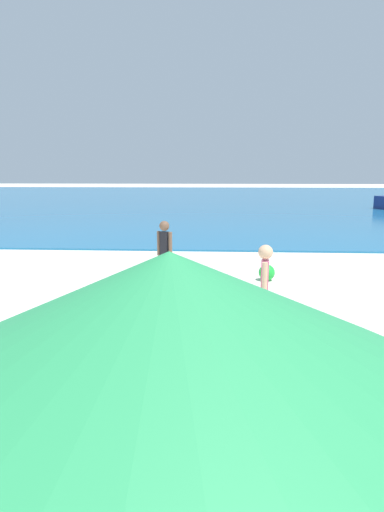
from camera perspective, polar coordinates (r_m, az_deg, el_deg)
The scene contains 6 objects.
water at distance 43.74m, azimuth 2.00°, elevation 7.72°, with size 160.00×60.00×0.06m, color #1E6B9E.
person_standing at distance 6.12m, azimuth 9.53°, elevation -4.65°, with size 0.20×0.35×1.53m.
frisbee at distance 6.80m, azimuth -0.66°, elevation -10.54°, with size 0.22×0.22×0.03m, color #E51E4C.
person_distant at distance 8.89m, azimuth -3.63°, elevation 0.39°, with size 0.33×0.20×1.54m.
beach_ball at distance 10.31m, azimuth 9.84°, elevation -2.16°, with size 0.38×0.38×0.38m, color green.
beach_umbrella at distance 1.42m, azimuth -2.97°, elevation -8.09°, with size 1.92×1.92×2.26m.
Camera 1 is at (1.05, 1.79, 2.50)m, focal length 30.28 mm.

